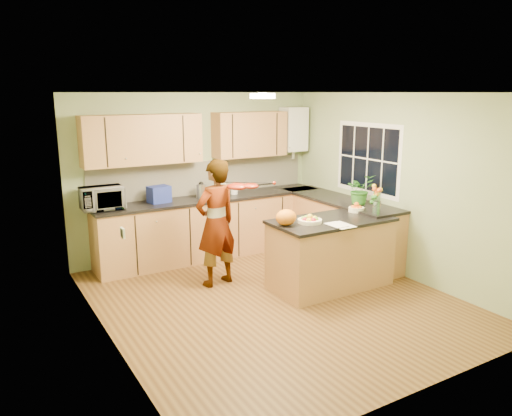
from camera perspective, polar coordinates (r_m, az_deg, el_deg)
floor at (r=6.27m, az=2.14°, el=-10.46°), size 4.50×4.50×0.00m
ceiling at (r=5.74m, az=2.36°, el=13.06°), size 4.00×4.50×0.02m
wall_back at (r=7.83m, az=-6.74°, el=3.81°), size 4.00×0.02×2.50m
wall_front at (r=4.23m, az=19.05°, el=-4.87°), size 4.00×0.02×2.50m
wall_left at (r=5.10m, az=-16.99°, el=-1.70°), size 0.02×4.50×2.50m
wall_right at (r=7.14m, az=15.86°, el=2.50°), size 0.02×4.50×2.50m
back_counter at (r=7.77m, az=-5.01°, el=-2.11°), size 3.64×0.62×0.94m
right_counter at (r=7.72m, az=9.40°, el=-2.35°), size 0.62×2.24×0.94m
splashback at (r=7.86m, az=-6.02°, el=3.50°), size 3.60×0.02×0.52m
upper_cabinets at (r=7.53m, az=-7.57°, el=8.02°), size 3.20×0.34×0.70m
boiler at (r=8.45m, az=4.31°, el=8.96°), size 0.40×0.30×0.86m
window_right at (r=7.51m, az=12.65°, el=5.50°), size 0.01×1.30×1.05m
light_switch at (r=4.53m, az=-15.00°, el=-2.76°), size 0.02×0.09×0.09m
ceiling_lamp at (r=6.00m, az=0.75°, el=12.70°), size 0.30×0.30×0.07m
peninsula_island at (r=6.61m, az=8.51°, el=-5.09°), size 1.59×0.81×0.91m
fruit_dish at (r=6.26m, az=6.17°, el=-1.30°), size 0.30×0.30×0.11m
orange_bowl at (r=6.93m, az=11.40°, el=0.01°), size 0.21×0.21×0.12m
flower_vase at (r=6.68m, az=13.70°, el=1.52°), size 0.24×0.24×0.44m
orange_bag at (r=6.10m, az=3.46°, el=-1.08°), size 0.33×0.31×0.20m
papers at (r=6.20m, az=9.67°, el=-1.93°), size 0.24×0.33×0.01m
violinist at (r=6.52m, az=-4.58°, el=-1.74°), size 0.68×0.52×1.68m
violin at (r=6.31m, az=-2.15°, el=2.48°), size 0.68×0.59×0.17m
microwave at (r=7.09m, az=-17.17°, el=1.06°), size 0.57×0.39×0.31m
blue_box at (r=7.36m, az=-11.03°, el=1.55°), size 0.33×0.26×0.24m
kettle at (r=7.59m, az=-6.27°, el=2.04°), size 0.15×0.15×0.29m
jar_cream at (r=7.78m, az=-3.83°, el=2.16°), size 0.15×0.15×0.18m
jar_white at (r=7.82m, az=-2.52°, el=2.19°), size 0.12×0.12×0.17m
potted_plant at (r=7.25m, az=11.79°, el=2.11°), size 0.40×0.35×0.43m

